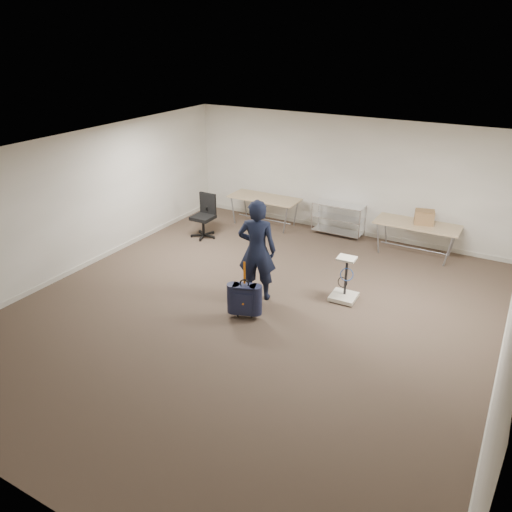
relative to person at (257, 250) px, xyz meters
The scene contains 10 objects.
ground 1.11m from the person, 70.41° to the right, with size 9.00×9.00×0.00m, color #46382A.
room_shell 1.25m from the person, 77.27° to the left, with size 8.00×9.00×9.00m.
folding_table_left 3.83m from the person, 116.60° to the left, with size 1.80×0.75×0.73m.
folding_table_right 4.01m from the person, 58.51° to the left, with size 1.80×0.75×0.73m.
wire_shelf 3.70m from the person, 87.02° to the left, with size 1.22×0.47×0.80m.
person is the anchor object (origin of this frame).
suitcase 0.97m from the person, 76.80° to the right, with size 0.44×0.34×1.07m.
office_chair 3.34m from the person, 142.17° to the left, with size 0.63×0.63×1.04m.
equipment_cart 1.77m from the person, 26.04° to the left, with size 0.48×0.48×0.86m.
cardboard_box 4.12m from the person, 57.70° to the left, with size 0.40×0.30×0.30m, color #916243.
Camera 1 is at (3.84, -6.62, 4.59)m, focal length 35.00 mm.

